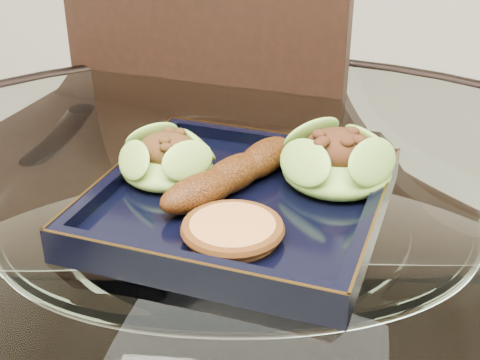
# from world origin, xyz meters

# --- Properties ---
(dining_chair) EXTENTS (0.52, 0.52, 1.07)m
(dining_chair) POSITION_xyz_m (-0.16, 0.30, 0.60)
(dining_chair) COLOR black
(dining_chair) RESTS_ON ground
(navy_plate) EXTENTS (0.30, 0.30, 0.02)m
(navy_plate) POSITION_xyz_m (-0.01, 0.04, 0.77)
(navy_plate) COLOR black
(navy_plate) RESTS_ON dining_table
(lettuce_wrap_left) EXTENTS (0.12, 0.12, 0.03)m
(lettuce_wrap_left) POSITION_xyz_m (-0.09, 0.07, 0.80)
(lettuce_wrap_left) COLOR #579029
(lettuce_wrap_left) RESTS_ON navy_plate
(lettuce_wrap_right) EXTENTS (0.15, 0.15, 0.04)m
(lettuce_wrap_right) POSITION_xyz_m (0.08, 0.09, 0.80)
(lettuce_wrap_right) COLOR #5B9E2D
(lettuce_wrap_right) RESTS_ON navy_plate
(roasted_plantain) EXTENTS (0.12, 0.17, 0.03)m
(roasted_plantain) POSITION_xyz_m (-0.02, 0.06, 0.80)
(roasted_plantain) COLOR #582909
(roasted_plantain) RESTS_ON navy_plate
(crumb_patty) EXTENTS (0.10, 0.10, 0.02)m
(crumb_patty) POSITION_xyz_m (0.00, -0.03, 0.79)
(crumb_patty) COLOR #C97B43
(crumb_patty) RESTS_ON navy_plate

